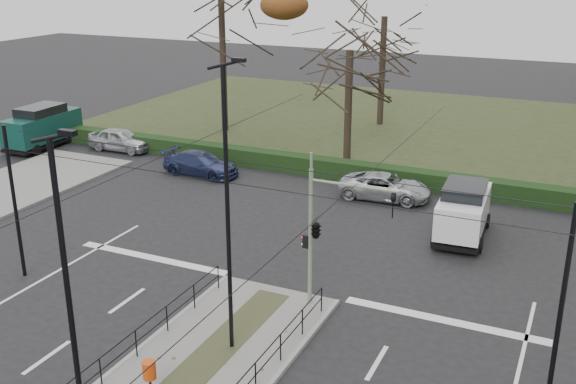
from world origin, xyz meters
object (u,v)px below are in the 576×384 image
traffic_light (318,228)px  bare_tree_near (350,59)px  litter_bin (149,370)px  parked_car_first (120,140)px  green_van (42,126)px  streetlamp_median_far (228,210)px  bare_tree_center (384,25)px  parked_car_third (201,164)px  white_van (463,210)px  streetlamp_median_near (72,322)px  parked_car_fourth (385,187)px

traffic_light → bare_tree_near: 18.29m
litter_bin → parked_car_first: 26.32m
litter_bin → green_van: green_van is taller
streetlamp_median_far → bare_tree_center: bearing=98.8°
traffic_light → litter_bin: bearing=-108.7°
green_van → bare_tree_near: size_ratio=0.63×
parked_car_third → bare_tree_center: (5.66, 15.64, 6.55)m
litter_bin → white_van: size_ratio=0.21×
parked_car_first → traffic_light: bearing=-126.4°
streetlamp_median_far → white_van: 13.59m
litter_bin → white_van: bearing=69.5°
parked_car_third → bare_tree_near: 10.47m
bare_tree_near → parked_car_first: bearing=-164.9°
streetlamp_median_far → traffic_light: bearing=70.3°
bare_tree_near → streetlamp_median_near: bearing=-82.2°
bare_tree_center → litter_bin: bearing=-83.5°
streetlamp_median_far → green_van: 28.04m
traffic_light → parked_car_first: size_ratio=1.17×
litter_bin → parked_car_fourth: 18.62m
streetlamp_median_near → parked_car_third: streetlamp_median_near is taller
streetlamp_median_far → bare_tree_center: 31.18m
parked_car_third → bare_tree_center: bare_tree_center is taller
parked_car_first → parked_car_third: bearing=-107.8°
bare_tree_near → parked_car_third: bearing=-138.1°
traffic_light → streetlamp_median_far: size_ratio=0.55×
traffic_light → bare_tree_near: size_ratio=0.57×
traffic_light → bare_tree_near: (-5.16, 17.26, 3.16)m
parked_car_first → parked_car_fourth: size_ratio=0.91×
streetlamp_median_near → parked_car_third: 24.30m
parked_car_fourth → streetlamp_median_near: bearing=175.0°
parked_car_third → green_van: 12.46m
streetlamp_median_near → parked_car_first: streetlamp_median_near is taller
streetlamp_median_near → parked_car_fourth: (0.28, 22.14, -3.84)m
traffic_light → parked_car_fourth: bearing=95.4°
parked_car_third → green_van: size_ratio=0.81×
streetlamp_median_far → parked_car_first: 25.07m
traffic_light → white_van: (3.41, 8.50, -1.75)m
white_van → bare_tree_center: bare_tree_center is taller
traffic_light → streetlamp_median_far: (-1.34, -3.75, 1.73)m
streetlamp_median_near → bare_tree_near: 27.88m
streetlamp_median_near → parked_car_third: bearing=115.6°
green_van → streetlamp_median_far: bearing=-34.8°
parked_car_fourth → parked_car_first: bearing=80.4°
streetlamp_median_far → parked_car_first: size_ratio=2.14×
green_van → bare_tree_center: size_ratio=0.54×
white_van → green_van: (-27.60, 3.66, 0.12)m
litter_bin → parked_car_third: bearing=117.7°
streetlamp_median_far → bare_tree_near: (-3.82, 21.01, 1.43)m
parked_car_first → parked_car_third: (7.31, -2.18, -0.07)m
streetlamp_median_far → parked_car_third: bearing=124.7°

